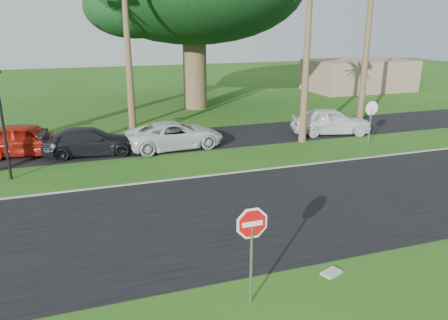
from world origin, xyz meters
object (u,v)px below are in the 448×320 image
object	(u,v)px
stop_sign_near	(252,236)
stop_sign_far	(371,114)
car_minivan	(175,135)
car_red	(28,140)
car_pickup	(331,121)
car_dark	(91,142)

from	to	relation	value
stop_sign_near	stop_sign_far	bearing A→B (deg)	43.73
car_minivan	stop_sign_near	bearing A→B (deg)	169.30
car_red	car_pickup	world-z (taller)	car_red
stop_sign_near	car_red	distance (m)	16.22
stop_sign_near	car_minivan	distance (m)	14.07
stop_sign_far	car_pickup	xyz separation A→B (m)	(-0.55, 2.97, -0.97)
stop_sign_near	car_red	size ratio (longest dim) A/B	0.54
stop_sign_far	car_dark	size ratio (longest dim) A/B	0.55
car_dark	car_pickup	size ratio (longest dim) A/B	1.02
stop_sign_near	car_pickup	distance (m)	17.78
car_minivan	stop_sign_far	bearing A→B (deg)	-111.43
car_red	car_minivan	world-z (taller)	car_red
car_minivan	car_pickup	distance (m)	9.60
car_dark	car_minivan	world-z (taller)	car_minivan
car_pickup	car_minivan	bearing A→B (deg)	104.59
car_dark	stop_sign_far	bearing A→B (deg)	-98.56
car_dark	car_pickup	xyz separation A→B (m)	(13.96, -0.19, 0.11)
car_red	car_pickup	distance (m)	16.98
car_dark	car_minivan	distance (m)	4.36
stop_sign_far	car_minivan	distance (m)	10.62
car_pickup	car_red	bearing A→B (deg)	100.89
stop_sign_far	car_red	size ratio (longest dim) A/B	0.54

